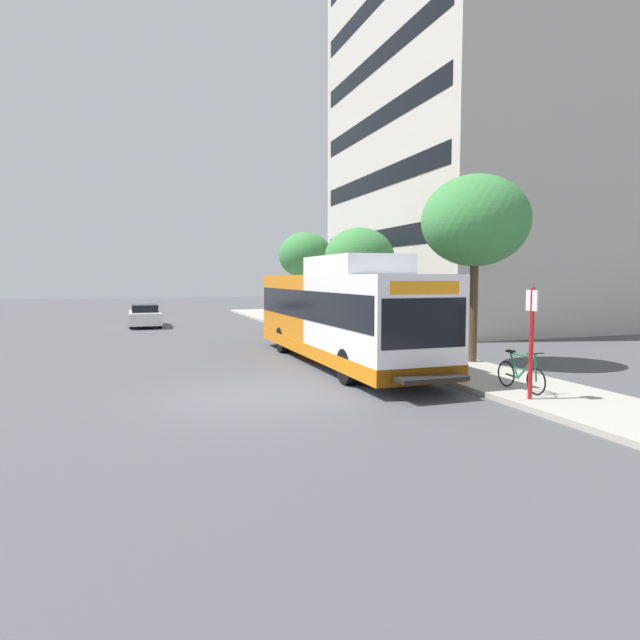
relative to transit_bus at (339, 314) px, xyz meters
The scene contains 10 objects.
ground_plane 5.87m from the transit_bus, 136.18° to the left, with size 120.00×120.00×0.00m, color #4C4C51.
sidewalk_curb 3.86m from the transit_bus, 32.66° to the left, with size 3.00×56.00×0.14m, color #A8A399.
transit_bus is the anchor object (origin of this frame).
bus_stop_sign_pole 7.43m from the transit_bus, 74.65° to the right, with size 0.10×0.36×2.60m.
bicycle_parked 6.85m from the transit_bus, 69.18° to the right, with size 0.52×1.76×1.02m.
street_tree_near_stop 5.47m from the transit_bus, 25.27° to the right, with size 3.54×3.54×6.20m.
street_tree_mid_block 8.88m from the transit_bus, 62.06° to the left, with size 3.46×3.46×5.29m.
street_tree_far_block 16.14m from the transit_bus, 76.44° to the left, with size 3.38×3.38×5.66m.
parked_car_far_lane 17.96m from the transit_bus, 109.48° to the left, with size 1.80×4.50×1.33m.
apartment_tower_backdrop 22.67m from the transit_bus, 42.56° to the left, with size 12.25×16.97×31.16m.
Camera 1 is at (-2.70, -13.16, 2.97)m, focal length 30.37 mm.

